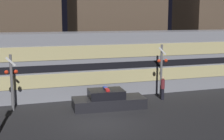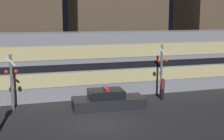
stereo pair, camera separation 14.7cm
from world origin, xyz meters
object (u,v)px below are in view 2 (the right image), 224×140
Objects in this scene: train at (115,62)px; police_car at (108,100)px; pedestrian at (163,88)px; crossing_signal_near at (162,68)px.

train is 4.65× the size of police_car.
police_car is 4.11m from pedestrian.
pedestrian is 0.43× the size of crossing_signal_near.
police_car is 1.23× the size of crossing_signal_near.
train is 3.52m from crossing_signal_near.
pedestrian is at bearing -108.75° from crossing_signal_near.
train is 13.21× the size of pedestrian.
train reaches higher than pedestrian.
police_car is at bearing -161.38° from crossing_signal_near.
train is 4.51m from police_car.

